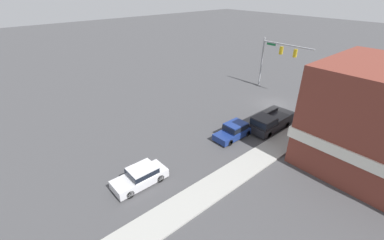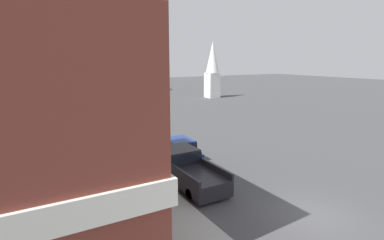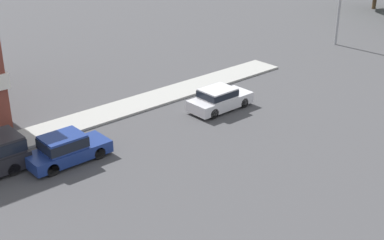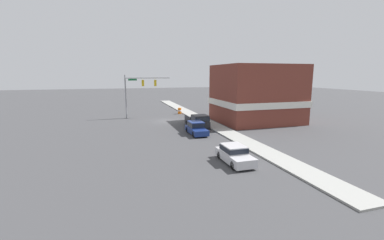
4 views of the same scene
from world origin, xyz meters
name	(u,v)px [view 2 (image 2 of 4)]	position (x,y,z in m)	size (l,w,h in m)	color
ground_plane	(313,216)	(0.00, 0.00, 0.00)	(200.00, 200.00, 0.00)	#424244
far_signal_assembly	(82,72)	(-2.90, 39.05, 5.28)	(7.88, 0.49, 7.15)	gray
car_lead	(178,149)	(-1.79, 10.05, 0.80)	(1.77, 4.33, 1.56)	black
car_distant	(81,95)	(-1.58, 48.45, 0.78)	(1.91, 4.88, 1.50)	black
car_second_ahead	(131,122)	(-1.64, 20.83, 0.76)	(1.81, 4.28, 1.46)	black
pickup_truck_parked	(186,168)	(-3.26, 6.27, 0.91)	(2.08, 5.30, 1.86)	black
church_steeple	(212,69)	(20.10, 38.50, 5.37)	(2.45, 2.45, 10.26)	white
backdrop_tree_left_far	(17,75)	(-11.36, 54.87, 4.25)	(4.96, 4.96, 6.74)	#4C3823
backdrop_tree_left_mid	(54,68)	(-5.14, 54.11, 5.49)	(6.95, 6.95, 8.97)	#4C3823
backdrop_tree_center	(83,68)	(0.18, 54.88, 5.28)	(6.27, 6.27, 8.43)	#4C3823
backdrop_tree_right_mid	(110,70)	(5.09, 53.63, 5.02)	(4.96, 4.96, 7.52)	#4C3823
backdrop_tree_right_far	(134,65)	(11.51, 56.97, 5.87)	(6.75, 6.75, 9.25)	#4C3823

